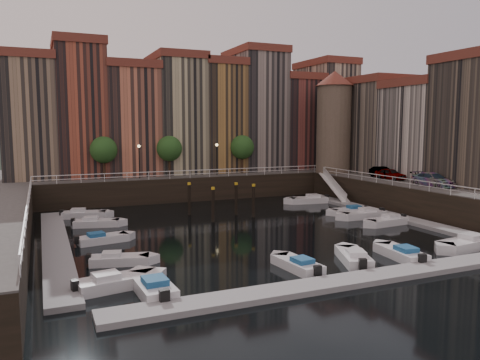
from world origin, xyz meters
name	(u,v)px	position (x,y,z in m)	size (l,w,h in m)	color
ground	(241,227)	(0.00, 0.00, 0.00)	(200.00, 200.00, 0.00)	black
quay_far	(170,181)	(0.00, 26.00, 1.50)	(80.00, 20.00, 3.00)	black
quay_right	(476,197)	(28.00, -2.00, 1.50)	(20.00, 36.00, 3.00)	black
dock_left	(56,245)	(-16.20, -1.00, 0.17)	(2.00, 28.00, 0.35)	gray
dock_right	(386,214)	(16.20, -1.00, 0.17)	(2.00, 28.00, 0.35)	gray
dock_near	(353,280)	(0.00, -17.00, 0.17)	(30.00, 2.00, 0.35)	gray
mountains	(105,131)	(1.72, 110.00, 7.92)	(145.00, 100.00, 18.00)	#2D382D
far_terrace	(196,115)	(3.31, 23.50, 10.95)	(48.70, 10.30, 17.50)	#90765B
right_terrace	(430,125)	(26.50, 3.80, 9.56)	(9.30, 24.30, 14.00)	#726556
corner_tower	(334,120)	(20.00, 14.50, 10.19)	(5.20, 5.20, 13.80)	#6B5B4C
promenade_trees	(174,149)	(-1.33, 18.20, 6.58)	(21.20, 3.20, 5.20)	black
street_lamps	(179,154)	(-1.00, 17.20, 5.90)	(10.36, 0.36, 4.18)	black
railings	(222,181)	(0.00, 4.88, 3.79)	(36.08, 34.04, 0.52)	white
gangway	(334,185)	(17.10, 10.00, 1.92)	(2.78, 8.32, 3.73)	white
mooring_pilings	(223,201)	(0.21, 5.24, 1.65)	(6.10, 4.85, 3.78)	black
boat_left_0	(115,282)	(-13.34, -12.34, 0.37)	(4.94, 2.51, 1.11)	silver
boat_left_1	(118,260)	(-12.40, -7.51, 0.32)	(4.27, 2.44, 0.96)	silver
boat_left_2	(102,239)	(-12.71, -0.94, 0.33)	(4.31, 2.17, 0.97)	silver
boat_left_3	(96,223)	(-12.47, 5.75, 0.34)	(4.48, 2.52, 1.00)	silver
boat_left_4	(83,214)	(-13.18, 10.65, 0.35)	(4.70, 2.65, 1.05)	silver
boat_right_0	(467,244)	(12.89, -13.99, 0.40)	(5.29, 2.43, 1.19)	silver
boat_right_1	(387,221)	(13.30, -4.53, 0.35)	(4.61, 2.02, 1.04)	silver
boat_right_2	(363,214)	(13.26, -0.96, 0.38)	(4.98, 1.98, 1.13)	silver
boat_right_3	(350,211)	(13.39, 1.40, 0.34)	(4.41, 1.98, 1.00)	silver
boat_right_4	(309,200)	(13.24, 9.49, 0.38)	(5.08, 2.48, 1.14)	silver
boat_near_0	(153,287)	(-11.48, -13.96, 0.38)	(2.00, 4.98, 1.14)	silver
boat_near_1	(298,265)	(-1.73, -13.45, 0.34)	(1.98, 4.43, 1.00)	silver
boat_near_2	(354,257)	(2.67, -13.51, 0.36)	(3.18, 4.70, 1.06)	silver
boat_near_3	(402,253)	(6.42, -14.04, 0.36)	(2.09, 4.73, 1.07)	silver
car_a	(390,175)	(21.10, 4.20, 3.66)	(1.57, 3.89, 1.33)	gray
car_b	(382,173)	(21.41, 6.04, 3.68)	(1.45, 4.15, 1.37)	gray
car_c	(433,181)	(20.89, -2.56, 3.71)	(2.00, 4.93, 1.43)	gray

